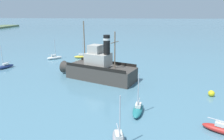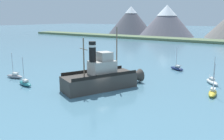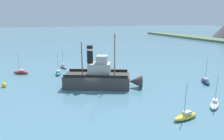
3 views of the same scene
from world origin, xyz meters
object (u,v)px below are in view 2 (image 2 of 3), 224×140
(sailboat_grey, at_px, (15,76))
(sailboat_yellow, at_px, (213,93))
(old_tugboat, at_px, (103,77))
(sailboat_teal, at_px, (25,83))
(sailboat_white, at_px, (212,82))
(sailboat_navy, at_px, (177,68))

(sailboat_grey, bearing_deg, sailboat_yellow, 18.08)
(old_tugboat, height_order, sailboat_teal, old_tugboat)
(sailboat_white, distance_m, sailboat_navy, 11.62)
(sailboat_grey, distance_m, sailboat_navy, 33.86)
(sailboat_teal, bearing_deg, sailboat_grey, 162.07)
(sailboat_white, height_order, sailboat_teal, same)
(sailboat_white, xyz_separation_m, sailboat_teal, (-26.01, -19.44, 0.00))
(old_tugboat, distance_m, sailboat_white, 19.30)
(sailboat_grey, xyz_separation_m, sailboat_teal, (6.03, -1.95, 0.00))
(sailboat_navy, distance_m, sailboat_teal, 31.72)
(old_tugboat, height_order, sailboat_white, old_tugboat)
(sailboat_grey, relative_size, sailboat_teal, 1.00)
(sailboat_grey, xyz_separation_m, sailboat_yellow, (33.58, 10.96, 0.00))
(sailboat_grey, relative_size, sailboat_yellow, 1.00)
(old_tugboat, relative_size, sailboat_white, 2.97)
(sailboat_teal, bearing_deg, sailboat_yellow, 25.12)
(sailboat_yellow, distance_m, sailboat_navy, 17.42)
(old_tugboat, height_order, sailboat_grey, old_tugboat)
(sailboat_white, bearing_deg, sailboat_grey, -151.37)
(sailboat_yellow, height_order, sailboat_teal, same)
(sailboat_white, relative_size, sailboat_navy, 1.00)
(sailboat_yellow, bearing_deg, sailboat_white, 103.24)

